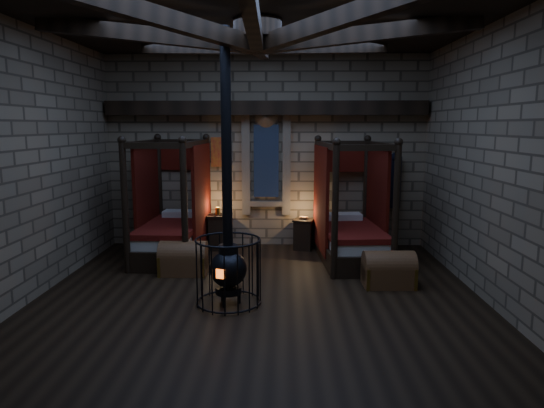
{
  "coord_description": "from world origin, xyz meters",
  "views": [
    {
      "loc": [
        0.38,
        -7.26,
        2.68
      ],
      "look_at": [
        0.19,
        0.6,
        1.4
      ],
      "focal_mm": 32.0,
      "sensor_mm": 36.0,
      "label": 1
    }
  ],
  "objects_px": {
    "bed_right": "(350,232)",
    "trunk_right": "(389,270)",
    "trunk_left": "(184,259)",
    "stove": "(228,265)",
    "bed_left": "(173,228)"
  },
  "relations": [
    {
      "from": "bed_right",
      "to": "trunk_right",
      "type": "relative_size",
      "value": 2.74
    },
    {
      "from": "bed_right",
      "to": "trunk_left",
      "type": "relative_size",
      "value": 2.75
    },
    {
      "from": "trunk_left",
      "to": "stove",
      "type": "distance_m",
      "value": 1.82
    },
    {
      "from": "bed_left",
      "to": "trunk_right",
      "type": "bearing_deg",
      "value": -21.82
    },
    {
      "from": "trunk_right",
      "to": "bed_left",
      "type": "bearing_deg",
      "value": 154.39
    },
    {
      "from": "trunk_right",
      "to": "stove",
      "type": "xyz_separation_m",
      "value": [
        -2.6,
        -0.89,
        0.34
      ]
    },
    {
      "from": "trunk_left",
      "to": "stove",
      "type": "relative_size",
      "value": 0.21
    },
    {
      "from": "bed_left",
      "to": "bed_right",
      "type": "height_order",
      "value": "bed_left"
    },
    {
      "from": "bed_left",
      "to": "trunk_left",
      "type": "bearing_deg",
      "value": -66.83
    },
    {
      "from": "bed_right",
      "to": "trunk_left",
      "type": "distance_m",
      "value": 3.32
    },
    {
      "from": "trunk_left",
      "to": "trunk_right",
      "type": "height_order",
      "value": "trunk_left"
    },
    {
      "from": "bed_right",
      "to": "trunk_left",
      "type": "bearing_deg",
      "value": -167.18
    },
    {
      "from": "bed_left",
      "to": "trunk_left",
      "type": "height_order",
      "value": "bed_left"
    },
    {
      "from": "trunk_right",
      "to": "stove",
      "type": "relative_size",
      "value": 0.21
    },
    {
      "from": "bed_left",
      "to": "trunk_right",
      "type": "xyz_separation_m",
      "value": [
        4.05,
        -1.79,
        -0.32
      ]
    }
  ]
}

